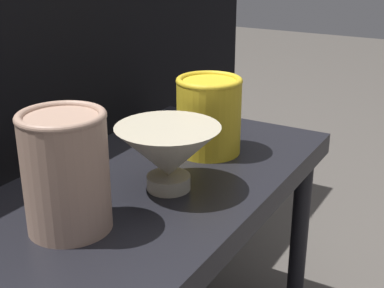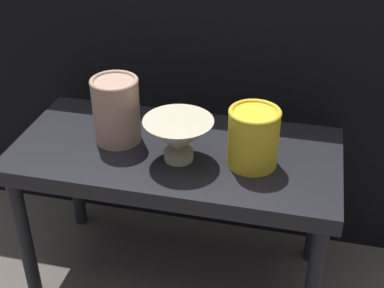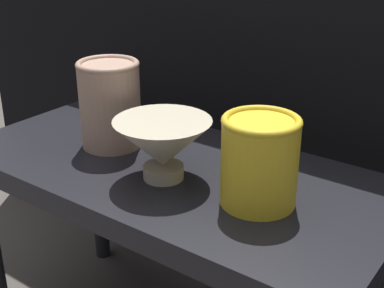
# 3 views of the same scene
# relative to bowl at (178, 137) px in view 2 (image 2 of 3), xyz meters

# --- Properties ---
(ground_plane) EXTENTS (8.00, 8.00, 0.00)m
(ground_plane) POSITION_rel_bowl_xyz_m (-0.02, 0.04, -0.48)
(ground_plane) COLOR #4C4742
(table) EXTENTS (0.78, 0.37, 0.42)m
(table) POSITION_rel_bowl_xyz_m (-0.02, 0.04, -0.11)
(table) COLOR black
(table) RESTS_ON ground_plane
(couch_backdrop) EXTENTS (1.68, 0.50, 0.77)m
(couch_backdrop) POSITION_rel_bowl_xyz_m (-0.02, 0.53, -0.09)
(couch_backdrop) COLOR black
(couch_backdrop) RESTS_ON ground_plane
(bowl) EXTENTS (0.16, 0.16, 0.10)m
(bowl) POSITION_rel_bowl_xyz_m (0.00, 0.00, 0.00)
(bowl) COLOR #B2A88E
(bowl) RESTS_ON table
(vase_textured_left) EXTENTS (0.11, 0.11, 0.16)m
(vase_textured_left) POSITION_rel_bowl_xyz_m (-0.16, 0.05, 0.02)
(vase_textured_left) COLOR tan
(vase_textured_left) RESTS_ON table
(vase_colorful_right) EXTENTS (0.12, 0.12, 0.14)m
(vase_colorful_right) POSITION_rel_bowl_xyz_m (0.17, 0.02, 0.01)
(vase_colorful_right) COLOR gold
(vase_colorful_right) RESTS_ON table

